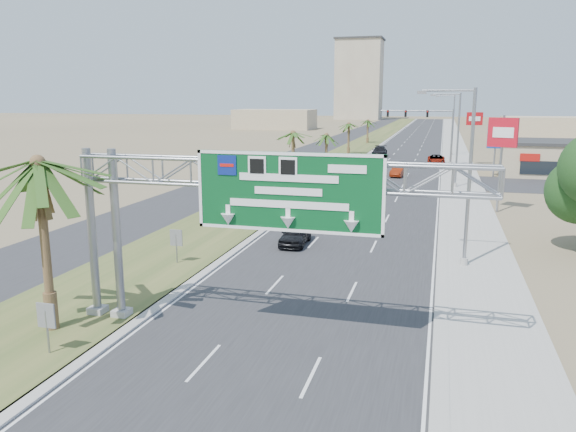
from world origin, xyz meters
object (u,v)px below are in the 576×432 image
Objects in this scene: car_left_lane at (295,234)px; store_building at (576,159)px; palm_near at (38,164)px; pole_sign_blue at (496,138)px; car_right_lane at (436,160)px; sign_gantry at (252,187)px; signal_mast at (437,131)px; car_far at (380,151)px; pole_sign_red_far at (474,123)px; pole_sign_red_near at (503,137)px; car_mid_lane at (398,171)px.

store_building is at bearing 57.33° from car_left_lane.
pole_sign_blue is (21.34, 53.84, -2.13)m from palm_near.
car_left_lane is at bearing -100.60° from car_right_lane.
store_building is 3.44× the size of car_right_lane.
car_right_lane is (14.42, 64.75, -6.20)m from palm_near.
sign_gantry is 0.93× the size of store_building.
store_building is at bearing -19.54° from signal_mast.
car_far is 17.78m from pole_sign_red_far.
pole_sign_blue is at bearing -55.20° from car_far.
car_right_lane is 0.65× the size of pole_sign_red_near.
palm_near is 2.09× the size of car_left_lane.
car_far is at bearing 86.03° from palm_near.
pole_sign_blue is at bearing -80.39° from pole_sign_red_far.
store_building is 4.55× the size of car_mid_lane.
store_building is 48.75m from car_left_lane.
signal_mast is at bearing 99.58° from pole_sign_red_near.
pole_sign_red_near is (14.70, -43.95, 5.45)m from car_far.
car_far is (5.21, 75.12, -6.11)m from palm_near.
palm_near is at bearing -96.33° from car_far.
signal_mast reaches higher than sign_gantry.
pole_sign_red_far reaches higher than car_mid_lane.
signal_mast is at bearing 124.53° from pole_sign_blue.
signal_mast is 1.33× the size of pole_sign_red_far.
store_building is 3.17× the size of car_far.
car_far is (-2.93, 73.19, -5.23)m from sign_gantry.
sign_gantry is 4.24× the size of car_mid_lane.
car_mid_lane is at bearing 87.71° from sign_gantry.
pole_sign_red_near is 34.51m from pole_sign_red_far.
sign_gantry is 73.44m from car_far.
car_mid_lane is 12.27m from pole_sign_blue.
car_right_lane is (6.29, 62.82, -5.33)m from sign_gantry.
sign_gantry is 2.17× the size of pole_sign_red_far.
palm_near is 68.47m from pole_sign_red_far.
car_right_lane is at bearing -50.75° from car_far.
sign_gantry is 4.18× the size of car_left_lane.
pole_sign_blue reaches higher than car_right_lane.
palm_near is 75.55m from car_far.
signal_mast reaches higher than store_building.
car_mid_lane is (1.97, 49.22, -5.41)m from sign_gantry.
pole_sign_blue is at bearing -55.47° from signal_mast.
car_right_lane is at bearing 84.29° from sign_gantry.
pole_sign_red_near is at bearing 45.69° from car_left_lane.
sign_gantry is at bearing 13.32° from palm_near.
palm_near is 1.03× the size of pole_sign_red_near.
pole_sign_blue is at bearing 75.73° from sign_gantry.
car_far is at bearing 108.49° from pole_sign_red_near.
signal_mast is 1.53× the size of pole_sign_blue.
pole_sign_red_near is at bearing 68.07° from sign_gantry.
pole_sign_blue is at bearing -157.14° from store_building.
signal_mast is 12.29m from pole_sign_blue.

